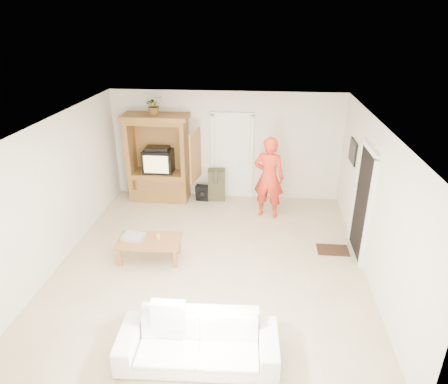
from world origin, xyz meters
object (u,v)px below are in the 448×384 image
object	(u,v)px
man	(269,178)
sofa	(198,342)
coffee_table	(149,242)
armoire	(160,164)

from	to	relation	value
man	sofa	xyz separation A→B (m)	(-0.91, -4.27, -0.62)
sofa	coffee_table	size ratio (longest dim) A/B	1.76
armoire	man	world-z (taller)	armoire
man	coffee_table	world-z (taller)	man
armoire	coffee_table	size ratio (longest dim) A/B	1.79
man	coffee_table	size ratio (longest dim) A/B	1.57
armoire	coffee_table	bearing A→B (deg)	-80.74
sofa	coffee_table	xyz separation A→B (m)	(-1.26, 2.25, 0.07)
man	coffee_table	distance (m)	3.01
man	coffee_table	bearing A→B (deg)	55.54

